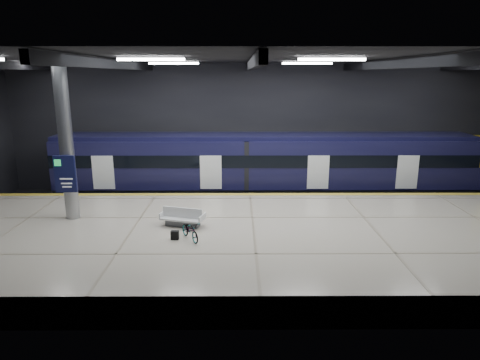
{
  "coord_description": "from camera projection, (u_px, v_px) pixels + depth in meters",
  "views": [
    {
      "loc": [
        -0.65,
        -19.16,
        7.32
      ],
      "look_at": [
        -0.54,
        1.5,
        2.2
      ],
      "focal_mm": 32.0,
      "sensor_mm": 36.0,
      "label": 1
    }
  ],
  "objects": [
    {
      "name": "rails",
      "position": [
        249.0,
        198.0,
        25.68
      ],
      "size": [
        30.0,
        1.52,
        0.16
      ],
      "color": "gray",
      "rests_on": "ground"
    },
    {
      "name": "bicycle",
      "position": [
        190.0,
        230.0,
        16.47
      ],
      "size": [
        1.13,
        1.46,
        0.74
      ],
      "primitive_type": "imported",
      "rotation": [
        0.0,
        0.0,
        0.53
      ],
      "color": "#99999E",
      "rests_on": "platform"
    },
    {
      "name": "ground",
      "position": [
        251.0,
        232.0,
        20.36
      ],
      "size": [
        30.0,
        30.0,
        0.0
      ],
      "primitive_type": "plane",
      "color": "black",
      "rests_on": "ground"
    },
    {
      "name": "platform",
      "position": [
        253.0,
        241.0,
        17.8
      ],
      "size": [
        30.0,
        11.0,
        1.1
      ],
      "primitive_type": "cube",
      "color": "#BCB29F",
      "rests_on": "ground"
    },
    {
      "name": "info_column",
      "position": [
        66.0,
        143.0,
        18.25
      ],
      "size": [
        0.9,
        0.78,
        6.9
      ],
      "color": "#9EA0A5",
      "rests_on": "platform"
    },
    {
      "name": "pannier_bag",
      "position": [
        175.0,
        235.0,
        16.52
      ],
      "size": [
        0.31,
        0.2,
        0.35
      ],
      "primitive_type": "cube",
      "rotation": [
        0.0,
        0.0,
        -0.08
      ],
      "color": "black",
      "rests_on": "platform"
    },
    {
      "name": "safety_strip",
      "position": [
        250.0,
        194.0,
        22.76
      ],
      "size": [
        30.0,
        0.4,
        0.01
      ],
      "primitive_type": "cube",
      "color": "gold",
      "rests_on": "platform"
    },
    {
      "name": "train",
      "position": [
        293.0,
        166.0,
        25.21
      ],
      "size": [
        29.4,
        2.84,
        3.79
      ],
      "color": "black",
      "rests_on": "ground"
    },
    {
      "name": "bench",
      "position": [
        183.0,
        220.0,
        17.96
      ],
      "size": [
        1.96,
        1.24,
        0.81
      ],
      "rotation": [
        0.0,
        0.0,
        -0.28
      ],
      "color": "#595B60",
      "rests_on": "platform"
    },
    {
      "name": "room_shell",
      "position": [
        252.0,
        111.0,
        18.99
      ],
      "size": [
        30.1,
        16.1,
        8.05
      ],
      "color": "black",
      "rests_on": "ground"
    }
  ]
}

